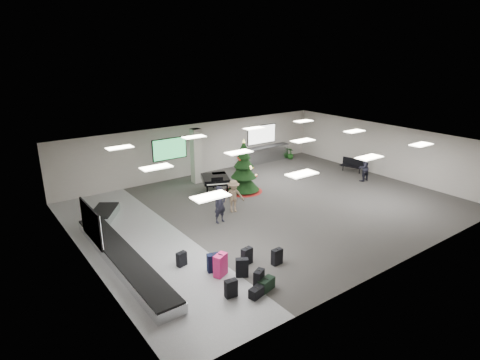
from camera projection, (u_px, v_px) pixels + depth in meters
ground at (271, 207)px, 20.05m from camera, size 18.00×18.00×0.00m
room_envelope at (257, 161)px, 19.62m from camera, size 18.02×14.02×3.21m
baggage_carousel at (118, 248)px, 15.53m from camera, size 2.28×9.71×0.43m
service_counter at (264, 154)px, 27.77m from camera, size 4.05×0.65×1.08m
suitcase_0 at (259, 279)px, 13.24m from camera, size 0.48×0.40×0.67m
suitcase_1 at (242, 268)px, 13.91m from camera, size 0.49×0.42×0.70m
pink_suitcase at (220, 265)px, 13.94m from camera, size 0.59×0.48×0.84m
suitcase_3 at (247, 256)px, 14.73m from camera, size 0.45×0.29×0.65m
navy_suitcase at (213, 263)px, 14.22m from camera, size 0.50×0.37×0.70m
suitcase_5 at (231, 288)px, 12.78m from camera, size 0.43×0.27×0.62m
green_duffel at (266, 284)px, 13.19m from camera, size 0.66×0.44×0.42m
suitcase_7 at (277, 257)px, 14.72m from camera, size 0.42×0.23×0.62m
suitcase_8 at (182, 259)px, 14.61m from camera, size 0.40×0.28×0.56m
black_duffel at (256, 292)px, 12.81m from camera, size 0.56×0.39×0.35m
christmas_tree at (244, 174)px, 21.99m from camera, size 2.07×2.07×2.95m
grand_piano at (215, 179)px, 21.94m from camera, size 1.95×2.18×1.03m
bench at (352, 164)px, 25.59m from camera, size 0.84×1.46×0.88m
traveler_a at (220, 204)px, 18.08m from camera, size 0.66×0.46×1.73m
traveler_b at (234, 196)px, 19.27m from camera, size 1.17×0.88×1.60m
traveler_bench at (363, 168)px, 23.76m from camera, size 0.81×0.63×1.65m
potted_plant_left at (238, 165)px, 25.94m from camera, size 0.50×0.46×0.72m
potted_plant_right at (291, 154)px, 28.58m from camera, size 0.54×0.54×0.79m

